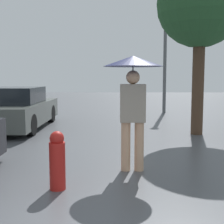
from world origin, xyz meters
name	(u,v)px	position (x,y,z in m)	size (l,w,h in m)	color
pedestrian	(133,84)	(-0.10, 3.83, 1.40)	(0.94, 0.94, 1.83)	tan
parked_car_farthest	(17,109)	(-3.27, 8.02, 0.56)	(1.63, 4.03, 1.21)	#4C514C
tree	(200,5)	(1.77, 7.09, 3.32)	(2.21, 2.21, 4.47)	#473323
street_lamp	(165,47)	(1.70, 12.19, 2.75)	(0.27, 0.27, 4.87)	#515456
fire_hydrant	(57,161)	(-1.15, 2.97, 0.39)	(0.21, 0.21, 0.79)	#B21E19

